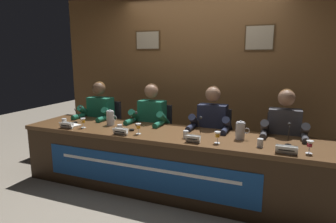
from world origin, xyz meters
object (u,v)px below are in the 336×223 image
object	(u,v)px
panelist_center_left	(150,122)
chair_center_left	(156,137)
panelist_far_left	(98,117)
juice_glass_center_left	(138,127)
water_cup_far_right	(260,143)
water_pitcher_right_side	(240,131)
panelist_center_right	(211,128)
conference_table	(164,153)
chair_far_left	(106,132)
nameplate_far_right	(286,150)
nameplate_far_left	(66,125)
nameplate_center_right	(193,139)
water_cup_center_left	(120,128)
chair_far_right	(282,152)
microphone_far_right	(289,138)
nameplate_center_left	(120,131)
chair_center_right	(214,144)
microphone_far_left	(77,117)
microphone_center_left	(133,124)
juice_glass_center_right	(217,135)
juice_glass_far_left	(83,121)
water_cup_far_left	(64,122)
microphone_center_right	(199,130)
panelist_far_right	(284,134)
water_cup_center_right	(186,135)
juice_glass_far_right	(310,145)
water_pitcher_left_side	(110,118)

from	to	relation	value
panelist_center_left	chair_center_left	bearing A→B (deg)	90.00
panelist_far_left	juice_glass_center_left	bearing A→B (deg)	-30.69
water_cup_far_right	water_pitcher_right_side	distance (m)	0.31
panelist_center_right	conference_table	bearing A→B (deg)	-130.85
chair_far_left	chair_center_left	bearing A→B (deg)	0.00
juice_glass_center_left	chair_center_left	bearing A→B (deg)	100.01
nameplate_far_right	nameplate_far_left	bearing A→B (deg)	-179.86
nameplate_center_right	chair_center_left	bearing A→B (deg)	133.30
conference_table	chair_center_left	distance (m)	0.82
panelist_far_left	chair_center_left	distance (m)	0.92
panelist_far_left	water_cup_center_left	size ratio (longest dim) A/B	14.66
nameplate_far_left	chair_far_right	xyz separation A→B (m)	(2.53, 0.90, -0.31)
conference_table	nameplate_center_right	world-z (taller)	nameplate_center_right
chair_far_left	microphone_far_right	world-z (taller)	microphone_far_right
nameplate_center_left	chair_center_right	xyz separation A→B (m)	(0.89, 0.90, -0.31)
panelist_far_left	microphone_far_right	bearing A→B (deg)	-8.60
nameplate_far_left	microphone_far_right	distance (m)	2.59
microphone_far_left	microphone_center_left	world-z (taller)	same
panelist_center_left	juice_glass_center_right	world-z (taller)	panelist_center_left
nameplate_far_right	water_cup_far_right	world-z (taller)	water_cup_far_right
microphone_center_left	juice_glass_far_left	bearing A→B (deg)	-167.60
microphone_far_right	chair_far_right	bearing A→B (deg)	93.95
water_cup_far_left	nameplate_far_right	distance (m)	2.71
chair_center_right	water_pitcher_right_side	size ratio (longest dim) A/B	4.38
panelist_center_right	nameplate_center_right	xyz separation A→B (m)	(-0.03, -0.67, 0.04)
chair_far_right	nameplate_center_right	bearing A→B (deg)	-135.31
panelist_center_left	microphone_center_right	distance (m)	0.93
chair_center_right	panelist_far_right	distance (m)	0.92
water_cup_far_right	water_pitcher_right_side	world-z (taller)	water_pitcher_right_side
microphone_far_right	water_pitcher_right_side	world-z (taller)	microphone_far_right
panelist_far_left	microphone_center_left	bearing A→B (deg)	-28.07
nameplate_center_left	water_cup_center_right	size ratio (longest dim) A/B	2.10
juice_glass_center_left	microphone_center_left	xyz separation A→B (m)	(-0.14, 0.14, -0.01)
microphone_center_left	chair_center_right	size ratio (longest dim) A/B	0.24
nameplate_far_left	nameplate_center_left	size ratio (longest dim) A/B	1.03
microphone_far_right	water_cup_center_left	bearing A→B (deg)	-174.43
microphone_far_left	juice_glass_far_right	bearing A→B (deg)	-4.09
panelist_center_left	panelist_far_right	world-z (taller)	same
chair_center_left	juice_glass_center_right	size ratio (longest dim) A/B	7.41
conference_table	panelist_far_right	bearing A→B (deg)	21.19
water_cup_far_left	water_pitcher_left_side	world-z (taller)	water_pitcher_left_side
panelist_far_right	nameplate_center_left	bearing A→B (deg)	-158.11
chair_center_left	juice_glass_center_left	xyz separation A→B (m)	(0.14, -0.79, 0.36)
panelist_far_right	water_cup_far_right	xyz separation A→B (m)	(-0.22, -0.56, 0.03)
microphone_center_right	nameplate_center_left	bearing A→B (deg)	-162.73
water_cup_far_left	water_pitcher_left_side	size ratio (longest dim) A/B	0.40
chair_center_right	panelist_center_right	distance (m)	0.34
nameplate_far_right	chair_far_left	bearing A→B (deg)	160.98
chair_center_right	water_pitcher_right_side	xyz separation A→B (m)	(0.41, -0.56, 0.37)
juice_glass_far_left	water_pitcher_left_side	bearing A→B (deg)	47.78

